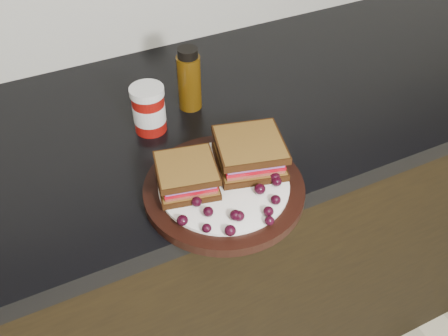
# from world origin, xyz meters

# --- Properties ---
(base_cabinets) EXTENTS (3.96, 0.58, 0.86)m
(base_cabinets) POSITION_xyz_m (0.00, 1.70, 0.43)
(base_cabinets) COLOR black
(base_cabinets) RESTS_ON ground_plane
(countertop) EXTENTS (3.98, 0.60, 0.04)m
(countertop) POSITION_xyz_m (0.00, 1.70, 0.88)
(countertop) COLOR black
(countertop) RESTS_ON base_cabinets
(plate) EXTENTS (0.28, 0.28, 0.02)m
(plate) POSITION_xyz_m (-0.03, 1.47, 0.91)
(plate) COLOR black
(plate) RESTS_ON countertop
(sandwich_left) EXTENTS (0.12, 0.12, 0.05)m
(sandwich_left) POSITION_xyz_m (-0.09, 1.49, 0.95)
(sandwich_left) COLOR brown
(sandwich_left) RESTS_ON plate
(sandwich_right) EXTENTS (0.14, 0.14, 0.05)m
(sandwich_right) POSITION_xyz_m (0.03, 1.49, 0.95)
(sandwich_right) COLOR brown
(sandwich_right) RESTS_ON plate
(grape_0) EXTENTS (0.02, 0.02, 0.02)m
(grape_0) POSITION_xyz_m (-0.13, 1.41, 0.93)
(grape_0) COLOR black
(grape_0) RESTS_ON plate
(grape_1) EXTENTS (0.02, 0.02, 0.02)m
(grape_1) POSITION_xyz_m (-0.09, 1.41, 0.93)
(grape_1) COLOR black
(grape_1) RESTS_ON plate
(grape_2) EXTENTS (0.02, 0.02, 0.01)m
(grape_2) POSITION_xyz_m (-0.10, 1.38, 0.93)
(grape_2) COLOR black
(grape_2) RESTS_ON plate
(grape_3) EXTENTS (0.02, 0.02, 0.02)m
(grape_3) POSITION_xyz_m (-0.07, 1.36, 0.93)
(grape_3) COLOR black
(grape_3) RESTS_ON plate
(grape_4) EXTENTS (0.02, 0.02, 0.02)m
(grape_4) POSITION_xyz_m (-0.05, 1.38, 0.93)
(grape_4) COLOR black
(grape_4) RESTS_ON plate
(grape_5) EXTENTS (0.02, 0.02, 0.02)m
(grape_5) POSITION_xyz_m (-0.05, 1.38, 0.93)
(grape_5) COLOR black
(grape_5) RESTS_ON plate
(grape_6) EXTENTS (0.02, 0.02, 0.01)m
(grape_6) POSITION_xyz_m (-0.01, 1.35, 0.93)
(grape_6) COLOR black
(grape_6) RESTS_ON plate
(grape_7) EXTENTS (0.02, 0.02, 0.02)m
(grape_7) POSITION_xyz_m (0.00, 1.37, 0.93)
(grape_7) COLOR black
(grape_7) RESTS_ON plate
(grape_8) EXTENTS (0.02, 0.02, 0.02)m
(grape_8) POSITION_xyz_m (0.03, 1.39, 0.93)
(grape_8) COLOR black
(grape_8) RESTS_ON plate
(grape_9) EXTENTS (0.02, 0.02, 0.02)m
(grape_9) POSITION_xyz_m (0.01, 1.42, 0.93)
(grape_9) COLOR black
(grape_9) RESTS_ON plate
(grape_10) EXTENTS (0.02, 0.02, 0.02)m
(grape_10) POSITION_xyz_m (0.05, 1.42, 0.93)
(grape_10) COLOR black
(grape_10) RESTS_ON plate
(grape_11) EXTENTS (0.02, 0.02, 0.02)m
(grape_11) POSITION_xyz_m (0.05, 1.43, 0.93)
(grape_11) COLOR black
(grape_11) RESTS_ON plate
(grape_12) EXTENTS (0.02, 0.02, 0.01)m
(grape_12) POSITION_xyz_m (0.05, 1.45, 0.93)
(grape_12) COLOR black
(grape_12) RESTS_ON plate
(grape_13) EXTENTS (0.02, 0.02, 0.02)m
(grape_13) POSITION_xyz_m (0.05, 1.49, 0.93)
(grape_13) COLOR black
(grape_13) RESTS_ON plate
(grape_14) EXTENTS (0.02, 0.02, 0.02)m
(grape_14) POSITION_xyz_m (0.03, 1.50, 0.93)
(grape_14) COLOR black
(grape_14) RESTS_ON plate
(grape_15) EXTENTS (0.02, 0.02, 0.02)m
(grape_15) POSITION_xyz_m (0.01, 1.50, 0.93)
(grape_15) COLOR black
(grape_15) RESTS_ON plate
(grape_16) EXTENTS (0.02, 0.02, 0.02)m
(grape_16) POSITION_xyz_m (-0.08, 1.51, 0.93)
(grape_16) COLOR black
(grape_16) RESTS_ON plate
(grape_17) EXTENTS (0.02, 0.02, 0.02)m
(grape_17) POSITION_xyz_m (-0.10, 1.50, 0.93)
(grape_17) COLOR black
(grape_17) RESTS_ON plate
(grape_18) EXTENTS (0.02, 0.02, 0.02)m
(grape_18) POSITION_xyz_m (-0.11, 1.48, 0.93)
(grape_18) COLOR black
(grape_18) RESTS_ON plate
(grape_19) EXTENTS (0.02, 0.02, 0.02)m
(grape_19) POSITION_xyz_m (-0.11, 1.47, 0.93)
(grape_19) COLOR black
(grape_19) RESTS_ON plate
(grape_20) EXTENTS (0.02, 0.02, 0.02)m
(grape_20) POSITION_xyz_m (-0.09, 1.44, 0.93)
(grape_20) COLOR black
(grape_20) RESTS_ON plate
(grape_21) EXTENTS (0.01, 0.01, 0.01)m
(grape_21) POSITION_xyz_m (-0.07, 1.50, 0.93)
(grape_21) COLOR black
(grape_21) RESTS_ON plate
(grape_22) EXTENTS (0.02, 0.02, 0.02)m
(grape_22) POSITION_xyz_m (-0.10, 1.49, 0.93)
(grape_22) COLOR black
(grape_22) RESTS_ON plate
(grape_23) EXTENTS (0.02, 0.02, 0.02)m
(grape_23) POSITION_xyz_m (-0.13, 1.47, 0.93)
(grape_23) COLOR black
(grape_23) RESTS_ON plate
(condiment_jar) EXTENTS (0.08, 0.08, 0.10)m
(condiment_jar) POSITION_xyz_m (-0.08, 1.69, 0.95)
(condiment_jar) COLOR maroon
(condiment_jar) RESTS_ON countertop
(oil_bottle) EXTENTS (0.06, 0.06, 0.14)m
(oil_bottle) POSITION_xyz_m (0.02, 1.73, 0.97)
(oil_bottle) COLOR #432A06
(oil_bottle) RESTS_ON countertop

